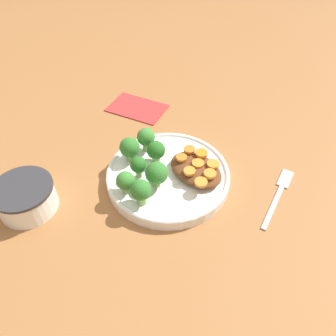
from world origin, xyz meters
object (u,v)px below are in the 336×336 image
plate (168,175)px  fork (280,192)px  napkin (137,108)px  dip_bowl (25,196)px

plate → fork: size_ratio=1.51×
fork → napkin: same height
napkin → plate: bearing=-25.9°
plate → dip_bowl: (-0.14, -0.25, 0.02)m
fork → plate: bearing=111.0°
plate → dip_bowl: 0.28m
plate → fork: plate is taller
plate → dip_bowl: size_ratio=2.24×
dip_bowl → napkin: dip_bowl is taller
dip_bowl → plate: bearing=61.2°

